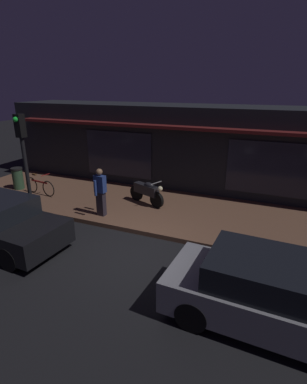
{
  "coord_description": "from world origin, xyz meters",
  "views": [
    {
      "loc": [
        3.38,
        -6.55,
        4.43
      ],
      "look_at": [
        -0.41,
        2.4,
        0.95
      ],
      "focal_mm": 28.11,
      "sensor_mm": 36.0,
      "label": 1
    }
  ],
  "objects_px": {
    "bicycle_parked": "(40,186)",
    "traffic_light_pole": "(24,151)",
    "person_photographer": "(100,191)",
    "parked_car_across": "(272,294)",
    "trash_bin": "(18,178)",
    "motorcycle": "(147,192)"
  },
  "relations": [
    {
      "from": "person_photographer",
      "to": "trash_bin",
      "type": "height_order",
      "value": "person_photographer"
    },
    {
      "from": "bicycle_parked",
      "to": "parked_car_across",
      "type": "relative_size",
      "value": 0.4
    },
    {
      "from": "motorcycle",
      "to": "traffic_light_pole",
      "type": "bearing_deg",
      "value": -137.99
    },
    {
      "from": "trash_bin",
      "to": "parked_car_across",
      "type": "distance_m",
      "value": 11.19
    },
    {
      "from": "bicycle_parked",
      "to": "parked_car_across",
      "type": "distance_m",
      "value": 9.82
    },
    {
      "from": "person_photographer",
      "to": "parked_car_across",
      "type": "bearing_deg",
      "value": -27.46
    },
    {
      "from": "bicycle_parked",
      "to": "person_photographer",
      "type": "xyz_separation_m",
      "value": [
        3.46,
        -0.81,
        0.52
      ]
    },
    {
      "from": "bicycle_parked",
      "to": "person_photographer",
      "type": "relative_size",
      "value": 0.99
    },
    {
      "from": "bicycle_parked",
      "to": "traffic_light_pole",
      "type": "height_order",
      "value": "traffic_light_pole"
    },
    {
      "from": "person_photographer",
      "to": "parked_car_across",
      "type": "height_order",
      "value": "person_photographer"
    },
    {
      "from": "traffic_light_pole",
      "to": "parked_car_across",
      "type": "xyz_separation_m",
      "value": [
        7.6,
        -1.77,
        -1.77
      ]
    },
    {
      "from": "bicycle_parked",
      "to": "traffic_light_pole",
      "type": "distance_m",
      "value": 3.15
    },
    {
      "from": "person_photographer",
      "to": "motorcycle",
      "type": "bearing_deg",
      "value": 56.73
    },
    {
      "from": "person_photographer",
      "to": "parked_car_across",
      "type": "xyz_separation_m",
      "value": [
        5.62,
        -2.92,
        -0.32
      ]
    },
    {
      "from": "traffic_light_pole",
      "to": "motorcycle",
      "type": "bearing_deg",
      "value": 42.01
    },
    {
      "from": "trash_bin",
      "to": "parked_car_across",
      "type": "height_order",
      "value": "parked_car_across"
    },
    {
      "from": "motorcycle",
      "to": "person_photographer",
      "type": "height_order",
      "value": "person_photographer"
    },
    {
      "from": "trash_bin",
      "to": "traffic_light_pole",
      "type": "bearing_deg",
      "value": -37.21
    },
    {
      "from": "traffic_light_pole",
      "to": "parked_car_across",
      "type": "relative_size",
      "value": 0.86
    },
    {
      "from": "traffic_light_pole",
      "to": "trash_bin",
      "type": "bearing_deg",
      "value": 142.79
    },
    {
      "from": "bicycle_parked",
      "to": "trash_bin",
      "type": "distance_m",
      "value": 1.41
    },
    {
      "from": "trash_bin",
      "to": "parked_car_across",
      "type": "bearing_deg",
      "value": -20.64
    }
  ]
}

